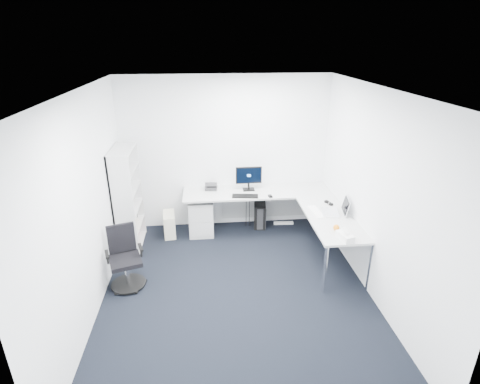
{
  "coord_description": "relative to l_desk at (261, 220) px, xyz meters",
  "views": [
    {
      "loc": [
        -0.37,
        -4.21,
        3.24
      ],
      "look_at": [
        0.15,
        1.05,
        1.05
      ],
      "focal_mm": 28.0,
      "sensor_mm": 36.0,
      "label": 1
    }
  ],
  "objects": [
    {
      "name": "monitor",
      "position": [
        -0.17,
        0.41,
        0.6
      ],
      "size": [
        0.45,
        0.15,
        0.43
      ],
      "primitive_type": null,
      "rotation": [
        0.0,
        0.0,
        0.01
      ],
      "color": "black",
      "rests_on": "l_desk"
    },
    {
      "name": "bookshelf",
      "position": [
        -2.17,
        0.05,
        0.45
      ],
      "size": [
        0.33,
        0.84,
        1.68
      ],
      "primitive_type": null,
      "color": "silver",
      "rests_on": "ground"
    },
    {
      "name": "black_keyboard",
      "position": [
        -0.27,
        0.12,
        0.39
      ],
      "size": [
        0.45,
        0.21,
        0.02
      ],
      "primitive_type": "cube",
      "rotation": [
        0.0,
        0.0,
        -0.13
      ],
      "color": "black",
      "rests_on": "l_desk"
    },
    {
      "name": "desk_phone",
      "position": [
        -0.82,
        0.51,
        0.45
      ],
      "size": [
        0.22,
        0.22,
        0.14
      ],
      "primitive_type": null,
      "rotation": [
        0.0,
        0.0,
        -0.11
      ],
      "color": "#2A2A2C",
      "rests_on": "l_desk"
    },
    {
      "name": "drawer_pedestal",
      "position": [
        -1.02,
        0.36,
        -0.06
      ],
      "size": [
        0.42,
        0.53,
        0.65
      ],
      "primitive_type": "cube",
      "color": "#B4B6B6",
      "rests_on": "ground"
    },
    {
      "name": "black_pc_tower",
      "position": [
        0.06,
        0.55,
        -0.16
      ],
      "size": [
        0.26,
        0.48,
        0.45
      ],
      "primitive_type": "cube",
      "rotation": [
        0.0,
        0.0,
        -0.13
      ],
      "color": "black",
      "rests_on": "ground"
    },
    {
      "name": "tissue_box",
      "position": [
        0.88,
        -1.44,
        0.43
      ],
      "size": [
        0.19,
        0.28,
        0.09
      ],
      "primitive_type": "cube",
      "rotation": [
        0.0,
        0.0,
        0.25
      ],
      "color": "white",
      "rests_on": "l_desk"
    },
    {
      "name": "ground",
      "position": [
        -0.55,
        -1.4,
        -0.38
      ],
      "size": [
        4.2,
        4.2,
        0.0
      ],
      "primitive_type": "plane",
      "color": "black"
    },
    {
      "name": "orange_fruit",
      "position": [
        0.86,
        -1.19,
        0.43
      ],
      "size": [
        0.09,
        0.09,
        0.09
      ],
      "primitive_type": "sphere",
      "color": "orange",
      "rests_on": "l_desk"
    },
    {
      "name": "beige_pc_tower",
      "position": [
        -1.58,
        0.33,
        -0.18
      ],
      "size": [
        0.23,
        0.45,
        0.41
      ],
      "primitive_type": "cube",
      "rotation": [
        0.0,
        0.0,
        0.1
      ],
      "color": "beige",
      "rests_on": "ground"
    },
    {
      "name": "mouse",
      "position": [
        0.15,
        0.07,
        0.4
      ],
      "size": [
        0.07,
        0.1,
        0.03
      ],
      "primitive_type": "cube",
      "rotation": [
        0.0,
        0.0,
        0.18
      ],
      "color": "black",
      "rests_on": "l_desk"
    },
    {
      "name": "l_desk",
      "position": [
        0.0,
        0.0,
        0.0
      ],
      "size": [
        2.62,
        1.47,
        0.77
      ],
      "primitive_type": null,
      "color": "#B4B6B6",
      "rests_on": "ground"
    },
    {
      "name": "task_chair",
      "position": [
        -2.05,
        -1.12,
        0.06
      ],
      "size": [
        0.62,
        0.62,
        0.88
      ],
      "primitive_type": null,
      "rotation": [
        0.0,
        0.0,
        0.31
      ],
      "color": "black",
      "rests_on": "ground"
    },
    {
      "name": "headphones",
      "position": [
        1.04,
        -0.3,
        0.41
      ],
      "size": [
        0.16,
        0.2,
        0.04
      ],
      "primitive_type": null,
      "rotation": [
        0.0,
        0.0,
        0.35
      ],
      "color": "black",
      "rests_on": "l_desk"
    },
    {
      "name": "ceiling",
      "position": [
        -0.55,
        -1.4,
        2.32
      ],
      "size": [
        4.2,
        4.2,
        0.0
      ],
      "primitive_type": "plane",
      "color": "white"
    },
    {
      "name": "laptop",
      "position": [
        0.95,
        -0.64,
        0.51
      ],
      "size": [
        0.43,
        0.42,
        0.26
      ],
      "primitive_type": null,
      "rotation": [
        0.0,
        0.0,
        -0.2
      ],
      "color": "silver",
      "rests_on": "l_desk"
    },
    {
      "name": "wall_left",
      "position": [
        -2.35,
        -1.4,
        0.97
      ],
      "size": [
        0.02,
        4.2,
        2.7
      ],
      "primitive_type": "cube",
      "color": "white",
      "rests_on": "ground"
    },
    {
      "name": "wall_back",
      "position": [
        -0.55,
        0.7,
        0.97
      ],
      "size": [
        3.6,
        0.02,
        2.7
      ],
      "primitive_type": "cube",
      "color": "white",
      "rests_on": "ground"
    },
    {
      "name": "wall_front",
      "position": [
        -0.55,
        -3.5,
        0.97
      ],
      "size": [
        3.6,
        0.02,
        2.7
      ],
      "primitive_type": "cube",
      "color": "white",
      "rests_on": "ground"
    },
    {
      "name": "power_strip",
      "position": [
        0.51,
        0.53,
        -0.36
      ],
      "size": [
        0.37,
        0.08,
        0.04
      ],
      "primitive_type": "cube",
      "rotation": [
        0.0,
        0.0,
        -0.05
      ],
      "color": "white",
      "rests_on": "ground"
    },
    {
      "name": "wall_right",
      "position": [
        1.25,
        -1.4,
        0.97
      ],
      "size": [
        0.02,
        4.2,
        2.7
      ],
      "primitive_type": "cube",
      "color": "white",
      "rests_on": "ground"
    },
    {
      "name": "white_keyboard",
      "position": [
        0.75,
        -0.59,
        0.39
      ],
      "size": [
        0.17,
        0.45,
        0.01
      ],
      "primitive_type": "cube",
      "rotation": [
        0.0,
        0.0,
        0.1
      ],
      "color": "white",
      "rests_on": "l_desk"
    }
  ]
}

